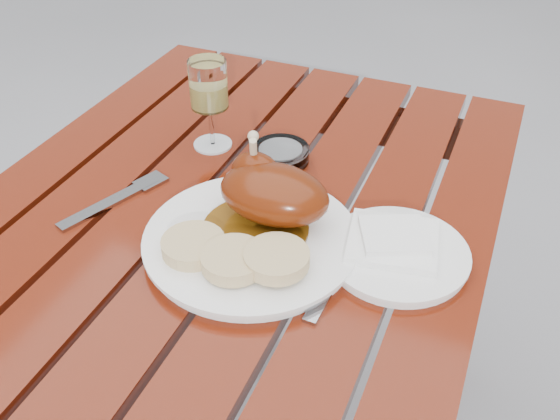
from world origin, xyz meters
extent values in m
cube|color=maroon|center=(0.00, 0.00, 0.38)|extent=(0.80, 1.20, 0.75)
cylinder|color=white|center=(0.07, -0.01, 0.76)|extent=(0.33, 0.33, 0.02)
cylinder|color=#633B0B|center=(0.07, 0.01, 0.77)|extent=(0.16, 0.16, 0.00)
ellipsoid|color=maroon|center=(0.09, 0.04, 0.82)|extent=(0.17, 0.11, 0.08)
ellipsoid|color=maroon|center=(0.05, 0.07, 0.83)|extent=(0.08, 0.05, 0.06)
cylinder|color=#C6B28C|center=(0.04, 0.07, 0.85)|extent=(0.02, 0.04, 0.09)
cylinder|color=tan|center=(0.01, -0.07, 0.78)|extent=(0.09, 0.09, 0.02)
cylinder|color=tan|center=(0.08, -0.08, 0.78)|extent=(0.09, 0.09, 0.02)
cylinder|color=tan|center=(0.13, -0.06, 0.79)|extent=(0.09, 0.09, 0.02)
cylinder|color=#CBBB5C|center=(-0.11, 0.22, 0.83)|extent=(0.09, 0.09, 0.16)
cylinder|color=white|center=(0.27, 0.05, 0.76)|extent=(0.22, 0.22, 0.02)
cube|color=white|center=(0.26, 0.06, 0.77)|extent=(0.14, 0.14, 0.01)
cylinder|color=#B2B7BC|center=(0.02, 0.22, 0.76)|extent=(0.12, 0.12, 0.03)
cube|color=gray|center=(-0.18, 0.00, 0.75)|extent=(0.08, 0.18, 0.01)
cube|color=gray|center=(0.21, -0.02, 0.75)|extent=(0.03, 0.20, 0.01)
camera|label=1|loc=(0.38, -0.63, 1.34)|focal=40.00mm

